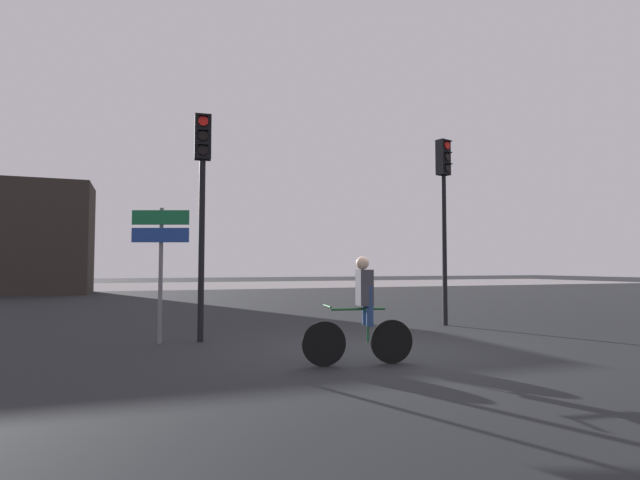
# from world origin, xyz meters

# --- Properties ---
(ground_plane) EXTENTS (120.00, 120.00, 0.00)m
(ground_plane) POSITION_xyz_m (0.00, 0.00, 0.00)
(ground_plane) COLOR black
(water_strip) EXTENTS (80.00, 16.00, 0.01)m
(water_strip) POSITION_xyz_m (0.00, 32.21, 0.00)
(water_strip) COLOR gray
(water_strip) RESTS_ON ground
(traffic_light_near_left) EXTENTS (0.34, 0.35, 4.49)m
(traffic_light_near_left) POSITION_xyz_m (-3.04, 2.07, 3.12)
(traffic_light_near_left) COLOR black
(traffic_light_near_left) RESTS_ON ground
(traffic_light_near_right) EXTENTS (0.38, 0.40, 4.69)m
(traffic_light_near_right) POSITION_xyz_m (3.04, 2.79, 3.24)
(traffic_light_near_right) COLOR black
(traffic_light_near_right) RESTS_ON ground
(direction_sign_post) EXTENTS (1.04, 0.40, 2.60)m
(direction_sign_post) POSITION_xyz_m (-3.81, 2.11, 1.79)
(direction_sign_post) COLOR slate
(direction_sign_post) RESTS_ON ground
(cyclist) EXTENTS (1.70, 0.47, 1.62)m
(cyclist) POSITION_xyz_m (-1.03, -1.08, 0.82)
(cyclist) COLOR black
(cyclist) RESTS_ON ground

